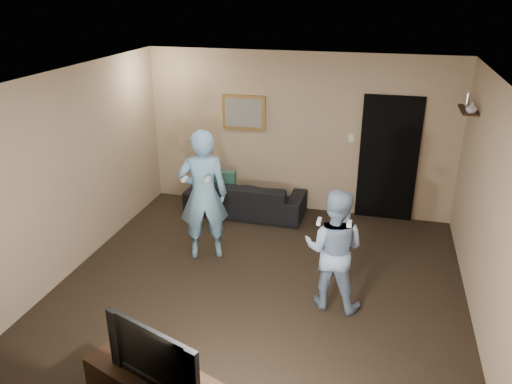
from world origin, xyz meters
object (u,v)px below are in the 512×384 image
(television, at_px, (161,351))
(wii_player_right, at_px, (334,250))
(sofa, at_px, (245,197))
(wii_player_left, at_px, (203,195))

(television, bearing_deg, wii_player_right, 81.73)
(sofa, relative_size, television, 2.00)
(wii_player_right, bearing_deg, wii_player_left, 158.21)
(sofa, distance_m, wii_player_left, 1.62)
(sofa, relative_size, wii_player_right, 1.32)
(sofa, xyz_separation_m, television, (0.51, -4.35, 0.51))
(sofa, height_order, television, television)
(television, xyz_separation_m, wii_player_right, (1.16, 2.13, -0.06))
(wii_player_left, bearing_deg, television, -76.64)
(sofa, bearing_deg, television, 97.64)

